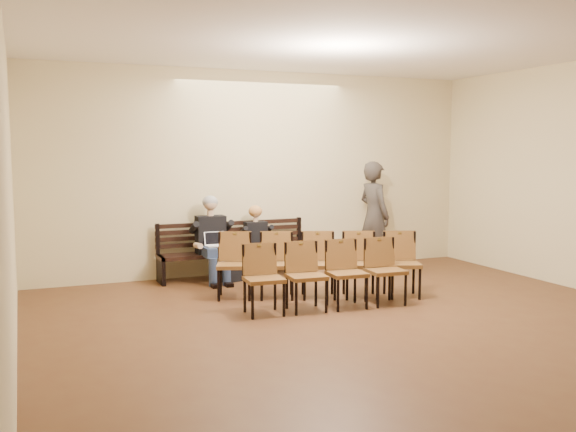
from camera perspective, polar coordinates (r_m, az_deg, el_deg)
name	(u,v)px	position (r m, az deg, el deg)	size (l,w,h in m)	color
ground	(426,354)	(7.10, 12.18, -11.90)	(10.00, 10.00, 0.00)	#55361D
room_walls	(391,116)	(7.42, 9.10, 8.79)	(8.02, 10.01, 3.51)	beige
bench	(235,264)	(10.87, -4.70, -4.31)	(2.60, 0.90, 0.45)	black
seated_man	(212,239)	(10.55, -6.74, -2.01)	(0.59, 0.81, 1.41)	black
seated_woman	(258,246)	(10.82, -2.71, -2.68)	(0.46, 0.64, 1.07)	black
laptop	(217,248)	(10.38, -6.32, -2.86)	(0.34, 0.27, 0.25)	silver
water_bottle	(271,246)	(10.59, -1.56, -2.67)	(0.07, 0.07, 0.24)	silver
bag	(232,271)	(10.63, -4.98, -4.93)	(0.42, 0.28, 0.31)	black
passerby	(374,208)	(11.56, 7.67, 0.74)	(0.82, 0.54, 2.23)	#322D29
chair_row_front	(327,275)	(8.71, 3.47, -5.28)	(2.26, 0.51, 0.93)	brown
chair_row_back	(319,265)	(9.37, 2.74, -4.37)	(2.95, 0.52, 0.96)	brown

